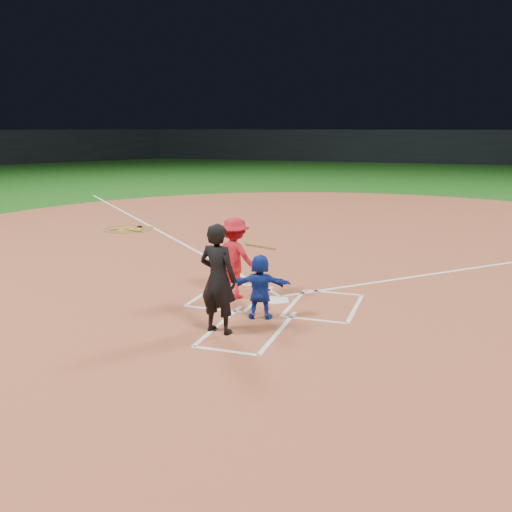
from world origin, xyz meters
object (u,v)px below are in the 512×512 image
(home_plate, at_px, (276,300))
(batter_at_plate, at_px, (235,258))
(umpire, at_px, (218,279))
(catcher, at_px, (260,287))
(on_deck_circle, at_px, (129,229))

(home_plate, height_order, batter_at_plate, batter_at_plate)
(umpire, bearing_deg, catcher, -104.86)
(home_plate, xyz_separation_m, catcher, (0.02, -1.12, 0.59))
(catcher, height_order, umpire, umpire)
(catcher, distance_m, umpire, 1.08)
(home_plate, relative_size, catcher, 0.50)
(home_plate, relative_size, on_deck_circle, 0.35)
(catcher, relative_size, umpire, 0.64)
(home_plate, xyz_separation_m, on_deck_circle, (-7.16, 6.28, -0.00))
(home_plate, height_order, catcher, catcher)
(home_plate, height_order, on_deck_circle, home_plate)
(umpire, relative_size, batter_at_plate, 1.14)
(on_deck_circle, distance_m, batter_at_plate, 8.95)
(home_plate, bearing_deg, on_deck_circle, -41.22)
(home_plate, bearing_deg, umpire, 78.32)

